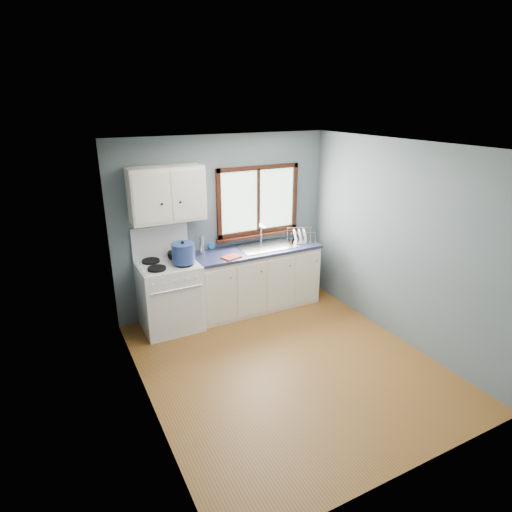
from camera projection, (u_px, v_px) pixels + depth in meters
name	position (u px, v px, depth m)	size (l,w,h in m)	color
floor	(287.00, 364.00, 5.04)	(3.20, 3.60, 0.02)	brown
ceiling	(293.00, 145.00, 4.18)	(3.20, 3.60, 0.02)	white
wall_back	(224.00, 224.00, 6.12)	(3.20, 0.02, 2.50)	slate
wall_front	(420.00, 345.00, 3.10)	(3.20, 0.02, 2.50)	slate
wall_left	(140.00, 294.00, 3.92)	(0.02, 3.60, 2.50)	slate
wall_right	(401.00, 243.00, 5.30)	(0.02, 3.60, 2.50)	slate
gas_range	(170.00, 294.00, 5.69)	(0.76, 0.69, 1.36)	white
base_cabinets	(256.00, 281.00, 6.30)	(1.85, 0.60, 0.88)	#F0E8CF
countertop	(256.00, 250.00, 6.13)	(1.89, 0.64, 0.04)	#1D203D
sink	(267.00, 251.00, 6.22)	(0.84, 0.46, 0.44)	silver
window	(258.00, 205.00, 6.24)	(1.36, 0.10, 1.03)	#9EC6A8
upper_cabinets	(167.00, 194.00, 5.42)	(0.95, 0.35, 0.70)	#F0E8CF
skillet	(178.00, 254.00, 5.72)	(0.44, 0.37, 0.06)	black
stockpot	(183.00, 253.00, 5.45)	(0.37, 0.37, 0.29)	navy
utensil_crock	(193.00, 250.00, 5.86)	(0.14, 0.14, 0.34)	silver
thermos	(202.00, 245.00, 5.85)	(0.06, 0.06, 0.28)	silver
soap_bottle	(211.00, 242.00, 6.03)	(0.10, 0.10, 0.25)	blue
dish_towel	(231.00, 257.00, 5.77)	(0.24, 0.17, 0.02)	#BF4030
dish_rack	(300.00, 238.00, 6.41)	(0.46, 0.40, 0.20)	silver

